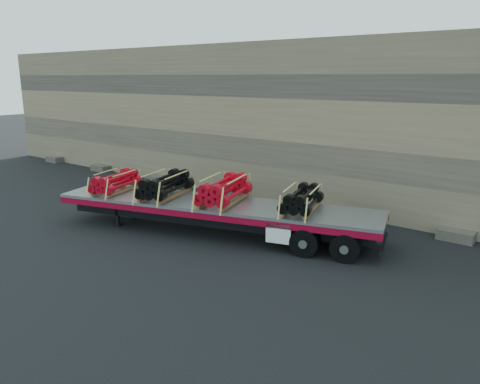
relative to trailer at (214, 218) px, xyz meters
The scene contains 7 objects.
ground 0.61m from the trailer, 60.26° to the right, with size 120.00×120.00×0.00m, color black.
rock_wall 7.00m from the trailer, 89.30° to the left, with size 44.00×3.00×7.00m, color #7A6B54.
trailer is the anchor object (origin of this frame).
bundle_front 4.28m from the trailer, 163.70° to the right, with size 1.04×2.07×0.73m, color red, non-canonical shape.
bundle_midfront 2.22m from the trailer, 163.70° to the right, with size 1.18×2.36×0.84m, color black, non-canonical shape.
bundle_midrear 1.09m from the trailer, 16.30° to the left, with size 1.23×2.47×0.87m, color red, non-canonical shape.
bundle_rear 3.31m from the trailer, 16.30° to the left, with size 1.05×2.10×0.75m, color black, non-canonical shape.
Camera 1 is at (10.47, -11.98, 5.50)m, focal length 35.00 mm.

